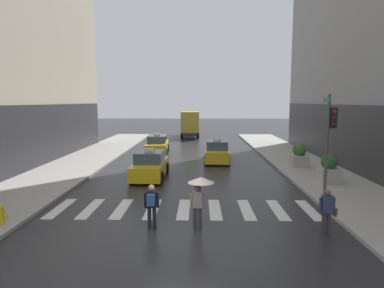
{
  "coord_description": "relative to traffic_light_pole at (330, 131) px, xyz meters",
  "views": [
    {
      "loc": [
        0.65,
        -11.1,
        4.63
      ],
      "look_at": [
        0.25,
        8.0,
        2.21
      ],
      "focal_mm": 31.56,
      "sensor_mm": 36.0,
      "label": 1
    }
  ],
  "objects": [
    {
      "name": "crosswalk_markings",
      "position": [
        -6.7,
        -1.54,
        -3.25
      ],
      "size": [
        11.3,
        2.8,
        0.01
      ],
      "color": "silver",
      "rests_on": "ground"
    },
    {
      "name": "taxi_third",
      "position": [
        -9.78,
        14.17,
        -2.53
      ],
      "size": [
        2.04,
        4.59,
        1.8
      ],
      "color": "gold",
      "rests_on": "ground"
    },
    {
      "name": "ground_plane",
      "position": [
        -6.7,
        -4.54,
        -3.26
      ],
      "size": [
        160.0,
        160.0,
        0.0
      ],
      "primitive_type": "plane",
      "color": "#26262B"
    },
    {
      "name": "fire_hydrant",
      "position": [
        -13.32,
        -3.84,
        -2.75
      ],
      "size": [
        0.48,
        0.24,
        0.72
      ],
      "color": "gold",
      "rests_on": "curb_left"
    },
    {
      "name": "pedestrian_with_handbag",
      "position": [
        -1.61,
        -4.28,
        -2.32
      ],
      "size": [
        0.6,
        0.24,
        1.65
      ],
      "color": "#333338",
      "rests_on": "ground"
    },
    {
      "name": "box_truck",
      "position": [
        -7.23,
        27.89,
        -1.41
      ],
      "size": [
        2.43,
        7.59,
        3.35
      ],
      "color": "#2D2D2D",
      "rests_on": "ground"
    },
    {
      "name": "traffic_light_pole",
      "position": [
        0.0,
        0.0,
        0.0
      ],
      "size": [
        0.44,
        0.84,
        4.8
      ],
      "color": "#47474C",
      "rests_on": "curb_right"
    },
    {
      "name": "planter_near_corner",
      "position": [
        1.19,
        2.93,
        -2.38
      ],
      "size": [
        1.1,
        1.1,
        1.6
      ],
      "color": "#A8A399",
      "rests_on": "curb_right"
    },
    {
      "name": "taxi_second",
      "position": [
        -4.63,
        10.23,
        -2.53
      ],
      "size": [
        2.11,
        4.62,
        1.8
      ],
      "color": "gold",
      "rests_on": "ground"
    },
    {
      "name": "pedestrian_with_umbrella",
      "position": [
        -6.02,
        -3.83,
        -1.74
      ],
      "size": [
        0.96,
        0.96,
        1.94
      ],
      "color": "#333338",
      "rests_on": "ground"
    },
    {
      "name": "pedestrian_with_backpack",
      "position": [
        -7.76,
        -3.85,
        -2.29
      ],
      "size": [
        0.55,
        0.43,
        1.65
      ],
      "color": "black",
      "rests_on": "ground"
    },
    {
      "name": "taxi_lead",
      "position": [
        -9.03,
        4.54,
        -2.53
      ],
      "size": [
        1.99,
        4.57,
        1.8
      ],
      "color": "yellow",
      "rests_on": "ground"
    },
    {
      "name": "planter_mid_block",
      "position": [
        0.88,
        7.5,
        -2.38
      ],
      "size": [
        1.1,
        1.1,
        1.6
      ],
      "color": "#A8A399",
      "rests_on": "curb_right"
    }
  ]
}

